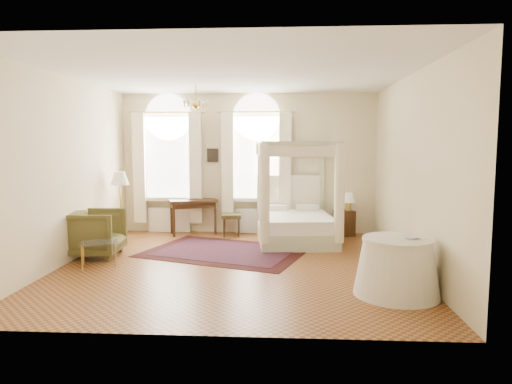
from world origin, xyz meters
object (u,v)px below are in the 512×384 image
at_px(canopy_bed, 296,220).
at_px(coffee_table, 99,244).
at_px(nightstand, 344,223).
at_px(side_table, 397,267).
at_px(armchair, 95,233).
at_px(stool, 231,218).
at_px(floor_lamp, 120,182).
at_px(writing_desk, 193,204).

height_order(canopy_bed, coffee_table, canopy_bed).
height_order(nightstand, coffee_table, nightstand).
distance_m(canopy_bed, nightstand, 1.40).
distance_m(canopy_bed, side_table, 3.63).
bearing_deg(armchair, side_table, -113.08).
bearing_deg(side_table, stool, 124.89).
relative_size(floor_lamp, side_table, 1.28).
distance_m(canopy_bed, stool, 1.58).
relative_size(writing_desk, side_table, 1.03).
xyz_separation_m(nightstand, armchair, (-4.94, -2.27, 0.15)).
bearing_deg(coffee_table, writing_desk, 69.90).
xyz_separation_m(canopy_bed, nightstand, (1.14, 0.79, -0.20)).
height_order(nightstand, floor_lamp, floor_lamp).
distance_m(stool, armchair, 3.14).
height_order(canopy_bed, stool, canopy_bed).
height_order(coffee_table, floor_lamp, floor_lamp).
bearing_deg(canopy_bed, armchair, -158.69).
height_order(canopy_bed, writing_desk, canopy_bed).
xyz_separation_m(armchair, side_table, (5.13, -1.90, -0.05)).
distance_m(nightstand, armchair, 5.44).
bearing_deg(side_table, armchair, 159.69).
height_order(stool, coffee_table, stool).
bearing_deg(canopy_bed, side_table, -68.60).
distance_m(stool, coffee_table, 3.40).
xyz_separation_m(canopy_bed, floor_lamp, (-3.80, -0.09, 0.81)).
relative_size(coffee_table, side_table, 0.62).
height_order(canopy_bed, side_table, canopy_bed).
bearing_deg(armchair, writing_desk, -34.78).
height_order(nightstand, side_table, side_table).
bearing_deg(writing_desk, coffee_table, -110.10).
bearing_deg(nightstand, armchair, -155.35).
xyz_separation_m(nightstand, floor_lamp, (-4.94, -0.88, 1.00)).
bearing_deg(nightstand, floor_lamp, -169.96).
height_order(writing_desk, armchair, armchair).
distance_m(floor_lamp, side_table, 6.16).
relative_size(canopy_bed, stool, 4.23).
bearing_deg(canopy_bed, writing_desk, 161.77).
height_order(armchair, side_table, armchair).
distance_m(canopy_bed, writing_desk, 2.52).
relative_size(nightstand, armchair, 0.60).
relative_size(canopy_bed, nightstand, 3.68).
relative_size(armchair, floor_lamp, 0.65).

